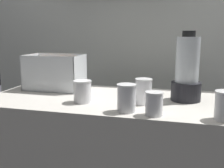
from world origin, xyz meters
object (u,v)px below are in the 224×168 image
at_px(carrot_display_bin, 55,78).
at_px(juice_cup_carrot_left, 127,99).
at_px(blender_pitcher, 187,72).
at_px(juice_cup_orange_far_left, 83,93).
at_px(juice_cup_orange_middle, 143,93).
at_px(juice_cup_mango_right, 154,105).

distance_m(carrot_display_bin, juice_cup_carrot_left, 0.66).
bearing_deg(blender_pitcher, juice_cup_orange_far_left, -160.99).
distance_m(blender_pitcher, juice_cup_orange_middle, 0.26).
bearing_deg(blender_pitcher, carrot_display_bin, 173.88).
height_order(juice_cup_orange_middle, juice_cup_mango_right, juice_cup_orange_middle).
relative_size(blender_pitcher, juice_cup_orange_far_left, 3.18).
bearing_deg(blender_pitcher, juice_cup_orange_middle, -148.53).
bearing_deg(juice_cup_mango_right, blender_pitcher, 66.05).
xyz_separation_m(blender_pitcher, juice_cup_carrot_left, (-0.27, -0.28, -0.09)).
height_order(juice_cup_carrot_left, juice_cup_mango_right, juice_cup_carrot_left).
height_order(carrot_display_bin, juice_cup_orange_far_left, carrot_display_bin).
height_order(juice_cup_orange_far_left, juice_cup_mango_right, juice_cup_orange_far_left).
distance_m(juice_cup_orange_middle, juice_cup_mango_right, 0.19).
relative_size(juice_cup_orange_far_left, juice_cup_mango_right, 1.09).
bearing_deg(juice_cup_carrot_left, juice_cup_orange_middle, 70.07).
xyz_separation_m(carrot_display_bin, juice_cup_orange_middle, (0.60, -0.22, -0.01)).
bearing_deg(juice_cup_mango_right, juice_cup_orange_middle, 112.09).
xyz_separation_m(carrot_display_bin, juice_cup_orange_far_left, (0.29, -0.27, -0.02)).
bearing_deg(carrot_display_bin, juice_cup_carrot_left, -33.97).
distance_m(carrot_display_bin, juice_cup_orange_far_left, 0.40).
relative_size(juice_cup_orange_far_left, juice_cup_orange_middle, 0.89).
xyz_separation_m(juice_cup_orange_middle, juice_cup_mango_right, (0.07, -0.18, -0.01)).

